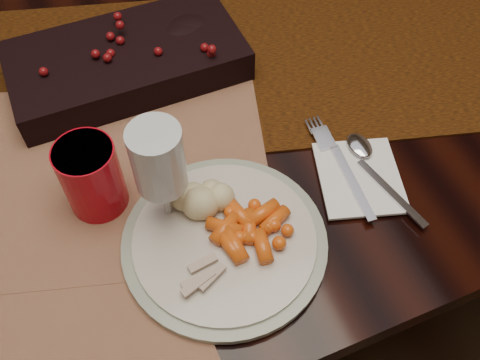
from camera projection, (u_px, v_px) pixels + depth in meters
name	position (u px, v px, depth m)	size (l,w,h in m)	color
floor	(204.00, 276.00, 1.49)	(5.00, 5.00, 0.00)	black
dining_table	(195.00, 202.00, 1.19)	(1.80, 1.00, 0.75)	black
table_runner	(207.00, 68.00, 0.90)	(1.88, 0.39, 0.00)	black
centerpiece	(126.00, 57.00, 0.86)	(0.37, 0.19, 0.07)	black
placemat_main	(99.00, 173.00, 0.77)	(0.48, 0.36, 0.00)	brown
placemat_second	(24.00, 330.00, 0.63)	(0.40, 0.29, 0.00)	brown
dinner_plate	(225.00, 241.00, 0.69)	(0.27, 0.27, 0.01)	beige
baby_carrots	(257.00, 230.00, 0.68)	(0.10, 0.08, 0.02)	#E25512
mashed_potatoes	(200.00, 190.00, 0.70)	(0.08, 0.07, 0.04)	beige
turkey_shreds	(205.00, 272.00, 0.65)	(0.07, 0.06, 0.02)	tan
napkin	(359.00, 177.00, 0.76)	(0.11, 0.13, 0.00)	white
fork	(345.00, 170.00, 0.76)	(0.03, 0.17, 0.00)	silver
spoon	(381.00, 177.00, 0.75)	(0.03, 0.17, 0.00)	#B2B2C4
red_cup	(92.00, 177.00, 0.69)	(0.08, 0.08, 0.11)	#B40816
wine_glass	(162.00, 181.00, 0.65)	(0.06, 0.06, 0.18)	white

